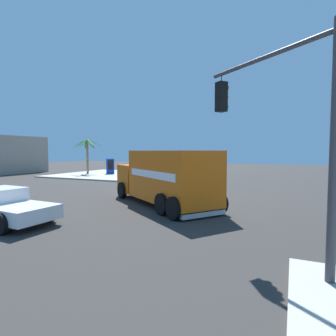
% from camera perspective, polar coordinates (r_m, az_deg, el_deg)
% --- Properties ---
extents(ground_plane, '(100.00, 100.00, 0.00)m').
position_cam_1_polar(ground_plane, '(16.49, -1.00, -6.69)').
color(ground_plane, '#33302D').
extents(sidewalk_corner_far, '(12.15, 12.15, 0.14)m').
position_cam_1_polar(sidewalk_corner_far, '(34.27, -11.38, -1.32)').
color(sidewalk_corner_far, '#B2ADA0').
rests_on(sidewalk_corner_far, ground).
extents(delivery_truck, '(6.62, 7.77, 2.95)m').
position_cam_1_polar(delivery_truck, '(14.85, -0.66, -1.88)').
color(delivery_truck, orange).
rests_on(delivery_truck, ground).
extents(traffic_light_primary, '(2.65, 3.36, 5.51)m').
position_cam_1_polar(traffic_light_primary, '(7.55, 22.41, 9.71)').
color(traffic_light_primary, '#38383D').
rests_on(traffic_light_primary, sidewalk_corner_near).
extents(vending_machine_red, '(1.16, 1.17, 1.85)m').
position_cam_1_polar(vending_machine_red, '(34.71, -11.86, 0.39)').
color(vending_machine_red, '#0F38B2').
rests_on(vending_machine_red, sidewalk_corner_far).
extents(palm_tree_far, '(3.06, 3.12, 4.29)m').
position_cam_1_polar(palm_tree_far, '(35.12, -16.28, 3.69)').
color(palm_tree_far, '#7A6647').
rests_on(palm_tree_far, sidewalk_corner_far).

